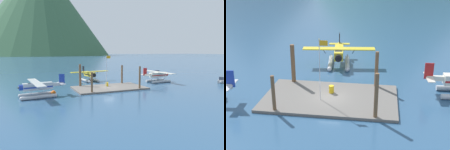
# 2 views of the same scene
# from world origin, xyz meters

# --- Properties ---
(ground_plane) EXTENTS (1200.00, 1200.00, 0.00)m
(ground_plane) POSITION_xyz_m (0.00, 0.00, 0.00)
(ground_plane) COLOR #2D5175
(dock_platform) EXTENTS (14.92, 8.72, 0.30)m
(dock_platform) POSITION_xyz_m (0.00, 0.00, 0.15)
(dock_platform) COLOR #66605B
(dock_platform) RESTS_ON ground
(piling_near_left) EXTENTS (0.37, 0.37, 4.04)m
(piling_near_left) POSITION_xyz_m (-5.14, -3.85, 2.02)
(piling_near_left) COLOR brown
(piling_near_left) RESTS_ON ground
(piling_near_right) EXTENTS (0.40, 0.40, 4.87)m
(piling_near_right) POSITION_xyz_m (5.17, -3.87, 2.43)
(piling_near_right) COLOR brown
(piling_near_right) RESTS_ON ground
(piling_far_left) EXTENTS (0.52, 0.52, 5.09)m
(piling_far_left) POSITION_xyz_m (-5.31, 3.90, 2.54)
(piling_far_left) COLOR brown
(piling_far_left) RESTS_ON ground
(piling_far_right) EXTENTS (0.43, 0.43, 4.63)m
(piling_far_right) POSITION_xyz_m (4.98, 3.92, 2.32)
(piling_far_right) COLOR brown
(piling_far_right) RESTS_ON ground
(flagpole) EXTENTS (0.95, 0.10, 6.88)m
(flagpole) POSITION_xyz_m (-0.85, -0.79, 4.52)
(flagpole) COLOR silver
(flagpole) RESTS_ON dock_platform
(fuel_drum) EXTENTS (0.62, 0.62, 0.88)m
(fuel_drum) POSITION_xyz_m (-0.04, 1.15, 0.74)
(fuel_drum) COLOR gold
(fuel_drum) RESTS_ON dock_platform
(mooring_buoy) EXTENTS (0.86, 0.86, 0.86)m
(mooring_buoy) POSITION_xyz_m (-11.87, -2.06, 0.43)
(mooring_buoy) COLOR orange
(mooring_buoy) RESTS_ON ground
(mountain_ridge_centre_peak) EXTENTS (306.13, 306.13, 213.26)m
(mountain_ridge_centre_peak) POSITION_xyz_m (24.32, 452.28, 106.63)
(mountain_ridge_centre_peak) COLOR #386042
(mountain_ridge_centre_peak) RESTS_ON ground
(seaplane_silver_port_aft) EXTENTS (7.95, 10.49, 3.84)m
(seaplane_silver_port_aft) POSITION_xyz_m (-14.57, -2.98, 1.58)
(seaplane_silver_port_aft) COLOR #B7BABF
(seaplane_silver_port_aft) RESTS_ON ground
(seaplane_yellow_bow_centre) EXTENTS (10.49, 7.95, 3.84)m
(seaplane_yellow_bow_centre) POSITION_xyz_m (-0.69, 11.76, 1.58)
(seaplane_yellow_bow_centre) COLOR #B7BABF
(seaplane_yellow_bow_centre) RESTS_ON ground
(seaplane_cream_stbd_fwd) EXTENTS (7.97, 10.47, 3.84)m
(seaplane_cream_stbd_fwd) POSITION_xyz_m (15.10, 3.27, 1.58)
(seaplane_cream_stbd_fwd) COLOR #B7BABF
(seaplane_cream_stbd_fwd) RESTS_ON ground
(boat_grey_open_se) EXTENTS (4.30, 3.65, 1.50)m
(boat_grey_open_se) POSITION_xyz_m (29.49, -3.81, 0.49)
(boat_grey_open_se) COLOR gray
(boat_grey_open_se) RESTS_ON ground
(boat_red_open_east) EXTENTS (4.76, 2.60, 1.50)m
(boat_red_open_east) POSITION_xyz_m (25.32, 17.89, 0.49)
(boat_red_open_east) COLOR #B2231E
(boat_red_open_east) RESTS_ON ground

